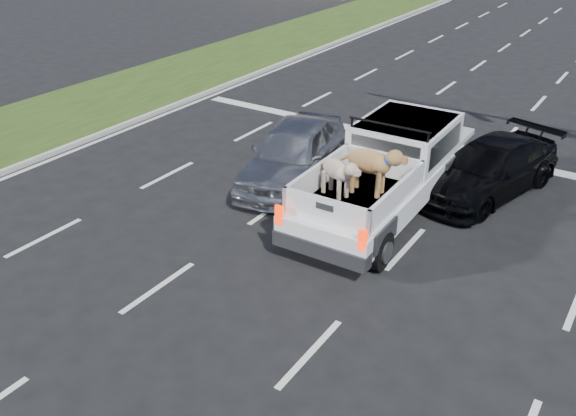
# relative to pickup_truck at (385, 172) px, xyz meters

# --- Properties ---
(ground) EXTENTS (160.00, 160.00, 0.00)m
(ground) POSITION_rel_pickup_truck_xyz_m (-0.54, -5.33, -1.04)
(ground) COLOR black
(ground) RESTS_ON ground
(road_markings) EXTENTS (17.75, 60.00, 0.01)m
(road_markings) POSITION_rel_pickup_truck_xyz_m (-0.54, 1.23, -1.04)
(road_markings) COLOR silver
(road_markings) RESTS_ON ground
(grass_median_left) EXTENTS (5.00, 60.00, 0.10)m
(grass_median_left) POSITION_rel_pickup_truck_xyz_m (-12.04, 0.67, -0.99)
(grass_median_left) COLOR #223D12
(grass_median_left) RESTS_ON ground
(curb_left) EXTENTS (0.15, 60.00, 0.14)m
(curb_left) POSITION_rel_pickup_truck_xyz_m (-9.59, 0.67, -0.97)
(curb_left) COLOR #A29C94
(curb_left) RESTS_ON ground
(pickup_truck) EXTENTS (2.34, 5.97, 2.22)m
(pickup_truck) POSITION_rel_pickup_truck_xyz_m (0.00, 0.00, 0.00)
(pickup_truck) COLOR black
(pickup_truck) RESTS_ON ground
(silver_sedan) EXTENTS (2.93, 5.01, 1.60)m
(silver_sedan) POSITION_rel_pickup_truck_xyz_m (-2.74, 0.27, -0.24)
(silver_sedan) COLOR #AEB0B5
(silver_sedan) RESTS_ON ground
(black_coupe) EXTENTS (3.05, 4.97, 1.35)m
(black_coupe) POSITION_rel_pickup_truck_xyz_m (1.79, 2.37, -0.37)
(black_coupe) COLOR black
(black_coupe) RESTS_ON ground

